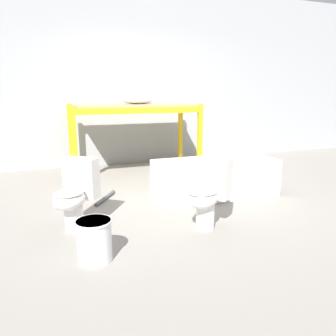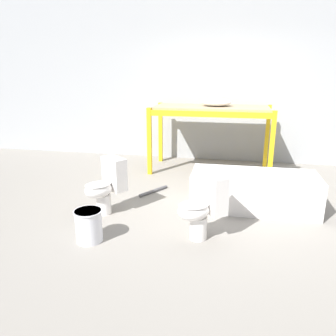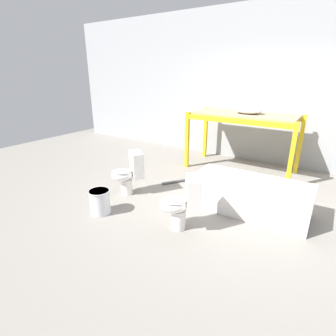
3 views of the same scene
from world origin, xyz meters
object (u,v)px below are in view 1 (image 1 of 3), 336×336
at_px(sink_basin, 138,100).
at_px(bathtub_main, 215,175).
at_px(toilet_near, 75,193).
at_px(bucket_white, 94,240).
at_px(toilet_far, 208,192).

height_order(sink_basin, bathtub_main, sink_basin).
relative_size(toilet_near, bucket_white, 2.01).
relative_size(sink_basin, toilet_near, 0.74).
distance_m(bathtub_main, toilet_near, 1.89).
distance_m(toilet_near, bucket_white, 0.75).
height_order(bathtub_main, toilet_far, toilet_far).
bearing_deg(toilet_far, sink_basin, 146.14).
bearing_deg(bucket_white, sink_basin, 68.43).
bearing_deg(toilet_near, toilet_far, 17.84).
distance_m(sink_basin, bathtub_main, 1.95).
bearing_deg(toilet_far, bathtub_main, 113.49).
bearing_deg(bathtub_main, toilet_near, -164.91).
bearing_deg(sink_basin, toilet_far, -88.83).
relative_size(bathtub_main, bucket_white, 4.62).
distance_m(toilet_near, toilet_far, 1.32).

